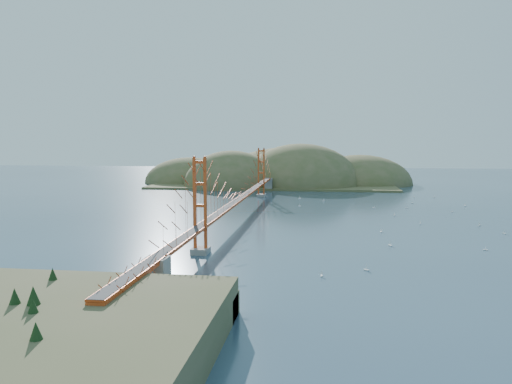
# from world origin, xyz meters

# --- Properties ---
(ground) EXTENTS (320.00, 320.00, 0.00)m
(ground) POSITION_xyz_m (0.00, 0.00, 0.00)
(ground) COLOR #283D50
(ground) RESTS_ON ground
(bridge) EXTENTS (2.20, 94.40, 12.00)m
(bridge) POSITION_xyz_m (0.00, 0.18, 7.01)
(bridge) COLOR gray
(bridge) RESTS_ON ground
(approach_viaduct) EXTENTS (1.40, 12.00, 3.38)m
(approach_viaduct) POSITION_xyz_m (0.00, -51.91, 2.55)
(approach_viaduct) COLOR #B73C14
(approach_viaduct) RESTS_ON ground
(promontory) EXTENTS (9.00, 6.00, 0.24)m
(promontory) POSITION_xyz_m (0.00, -48.50, 0.12)
(promontory) COLOR #59544C
(promontory) RESTS_ON ground
(fort) EXTENTS (3.70, 2.30, 1.75)m
(fort) POSITION_xyz_m (0.40, -47.80, 0.67)
(fort) COLOR maroon
(fort) RESTS_ON ground
(near_bluff) EXTENTS (24.00, 20.50, 4.25)m
(near_bluff) POSITION_xyz_m (-4.01, -59.25, 1.46)
(near_bluff) COLOR #434C2A
(near_bluff) RESTS_ON ground
(far_headlands) EXTENTS (84.00, 58.00, 25.00)m
(far_headlands) POSITION_xyz_m (2.21, 68.52, 0.00)
(far_headlands) COLOR brown
(far_headlands) RESTS_ON ground
(sailboat_5) EXTENTS (0.58, 0.59, 0.66)m
(sailboat_5) POSITION_xyz_m (40.71, -12.01, 0.15)
(sailboat_5) COLOR white
(sailboat_5) RESTS_ON ground
(sailboat_6) EXTENTS (0.68, 0.68, 0.71)m
(sailboat_6) POSITION_xyz_m (19.10, -35.39, 0.15)
(sailboat_6) COLOR white
(sailboat_6) RESTS_ON ground
(sailboat_17) EXTENTS (0.58, 0.54, 0.65)m
(sailboat_17) POSITION_xyz_m (33.67, 22.36, 0.15)
(sailboat_17) COLOR white
(sailboat_17) RESTS_ON ground
(sailboat_3) EXTENTS (0.50, 0.46, 0.56)m
(sailboat_3) POSITION_xyz_m (9.82, 14.63, 0.13)
(sailboat_3) COLOR white
(sailboat_3) RESTS_ON ground
(sailboat_0) EXTENTS (0.48, 0.56, 0.64)m
(sailboat_0) POSITION_xyz_m (23.18, -12.81, 0.15)
(sailboat_0) COLOR white
(sailboat_0) RESTS_ON ground
(sailboat_10) EXTENTS (0.46, 0.56, 0.65)m
(sailboat_10) POSITION_xyz_m (14.45, -38.26, 0.15)
(sailboat_10) COLOR white
(sailboat_10) RESTS_ON ground
(sailboat_9) EXTENTS (0.70, 0.70, 0.73)m
(sailboat_9) POSITION_xyz_m (43.68, 19.17, 0.16)
(sailboat_9) COLOR white
(sailboat_9) RESTS_ON ground
(sailboat_12) EXTENTS (0.66, 0.61, 0.74)m
(sailboat_12) POSITION_xyz_m (9.27, 27.95, 0.16)
(sailboat_12) COLOR white
(sailboat_12) RESTS_ON ground
(sailboat_11) EXTENTS (0.58, 0.58, 0.61)m
(sailboat_11) POSITION_xyz_m (38.95, 10.23, 0.14)
(sailboat_11) COLOR white
(sailboat_11) RESTS_ON ground
(sailboat_4) EXTENTS (0.59, 0.59, 0.64)m
(sailboat_4) POSITION_xyz_m (27.37, 3.79, 0.15)
(sailboat_4) COLOR white
(sailboat_4) RESTS_ON ground
(sailboat_1) EXTENTS (0.57, 0.57, 0.59)m
(sailboat_1) POSITION_xyz_m (31.21, 14.43, 0.14)
(sailboat_1) COLOR white
(sailboat_1) RESTS_ON ground
(sailboat_16) EXTENTS (0.59, 0.59, 0.63)m
(sailboat_16) POSITION_xyz_m (14.84, 23.86, 0.14)
(sailboat_16) COLOR white
(sailboat_16) RESTS_ON ground
(sailboat_15) EXTENTS (0.54, 0.54, 0.58)m
(sailboat_15) POSITION_xyz_m (36.23, 34.39, 0.14)
(sailboat_15) COLOR white
(sailboat_15) RESTS_ON ground
(sailboat_8) EXTENTS (0.58, 0.57, 0.65)m
(sailboat_8) POSITION_xyz_m (40.70, 33.91, 0.15)
(sailboat_8) COLOR white
(sailboat_8) RESTS_ON ground
(sailboat_7) EXTENTS (0.57, 0.47, 0.65)m
(sailboat_7) POSITION_xyz_m (24.86, 14.02, 0.15)
(sailboat_7) COLOR white
(sailboat_7) RESTS_ON ground
(sailboat_2) EXTENTS (0.54, 0.49, 0.61)m
(sailboat_2) POSITION_xyz_m (34.53, -23.69, 0.14)
(sailboat_2) COLOR white
(sailboat_2) RESTS_ON ground
(sailboat_14) EXTENTS (0.51, 0.51, 0.57)m
(sailboat_14) POSITION_xyz_m (30.33, -4.48, 0.14)
(sailboat_14) COLOR white
(sailboat_14) RESTS_ON ground
(sailboat_13) EXTENTS (0.67, 0.67, 0.71)m
(sailboat_13) POSITION_xyz_m (39.23, -5.29, 0.15)
(sailboat_13) COLOR white
(sailboat_13) RESTS_ON ground
(sailboat_extra_0) EXTENTS (0.66, 0.66, 0.74)m
(sailboat_extra_0) POSITION_xyz_m (23.19, -22.64, 0.16)
(sailboat_extra_0) COLOR white
(sailboat_extra_0) RESTS_ON ground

